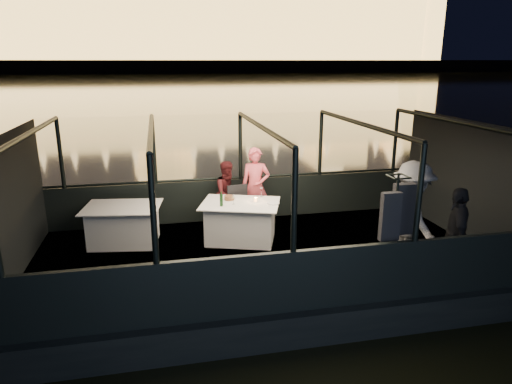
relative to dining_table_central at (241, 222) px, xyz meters
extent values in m
plane|color=black|center=(0.24, 79.30, -0.89)|extent=(500.00, 500.00, 0.00)
cube|color=black|center=(0.24, -0.70, -0.89)|extent=(8.60, 4.40, 1.00)
cube|color=black|center=(0.24, -0.70, -0.41)|extent=(8.00, 4.00, 0.04)
cube|color=black|center=(0.24, 1.30, 0.06)|extent=(8.00, 0.08, 0.90)
cube|color=black|center=(0.24, -2.70, 0.06)|extent=(8.00, 0.08, 0.90)
cube|color=#423D33|center=(0.24, 209.30, 0.11)|extent=(400.00, 140.00, 6.00)
cube|color=white|center=(0.00, 0.00, 0.00)|extent=(1.71, 1.46, 0.77)
cube|color=white|center=(-2.19, 0.33, 0.00)|extent=(1.53, 1.21, 0.74)
cube|color=black|center=(0.06, 0.49, 0.06)|extent=(0.50, 0.50, 0.92)
cube|color=black|center=(0.39, 0.79, 0.06)|extent=(0.51, 0.51, 0.83)
imported|color=#F45864|center=(0.48, 0.86, 0.36)|extent=(0.67, 0.53, 1.65)
imported|color=#421215|center=(-0.09, 0.91, 0.36)|extent=(0.81, 0.73, 1.38)
imported|color=silver|center=(2.51, -1.79, 0.47)|extent=(0.72, 1.22, 1.84)
imported|color=black|center=(3.01, -2.27, 0.47)|extent=(0.73, 0.97, 1.52)
cylinder|color=#143816|center=(-0.38, -0.11, 0.53)|extent=(0.07, 0.07, 0.28)
cylinder|color=brown|center=(-0.17, 0.25, 0.42)|extent=(0.20, 0.20, 0.08)
cylinder|color=#FF903F|center=(0.30, 0.04, 0.42)|extent=(0.06, 0.06, 0.07)
cylinder|color=white|center=(0.60, -0.16, 0.39)|extent=(0.28, 0.28, 0.02)
cylinder|color=white|center=(-0.11, 0.32, 0.39)|extent=(0.32, 0.32, 0.02)
camera|label=1|loc=(-1.43, -8.13, 2.98)|focal=32.00mm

